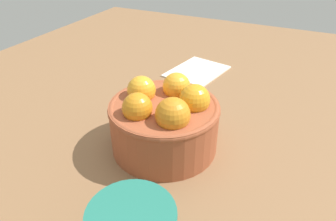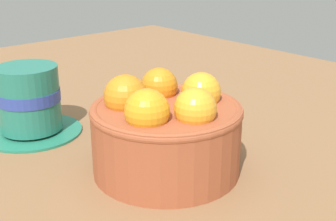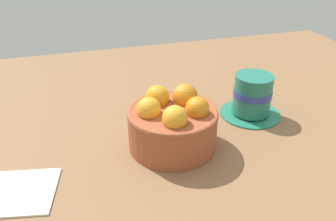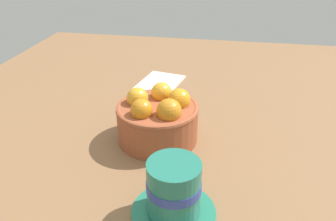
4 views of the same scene
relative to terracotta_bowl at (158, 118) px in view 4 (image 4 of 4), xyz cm
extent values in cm
cube|color=brown|center=(0.02, 0.04, -6.22)|extent=(133.07, 106.37, 3.52)
cylinder|color=#9E4C2D|center=(0.02, 0.04, -1.02)|extent=(14.71, 14.71, 6.87)
torus|color=#9E4C2D|center=(0.02, 0.04, 2.01)|extent=(14.91, 14.91, 1.00)
sphere|color=orange|center=(-2.97, -2.59, 3.25)|extent=(4.32, 4.32, 4.32)
sphere|color=orange|center=(1.59, -3.61, 3.25)|extent=(4.11, 4.11, 4.11)
sphere|color=gold|center=(3.97, 0.41, 3.25)|extent=(3.91, 3.91, 3.91)
sphere|color=gold|center=(0.89, 3.92, 3.25)|extent=(3.98, 3.98, 3.98)
sphere|color=orange|center=(-3.40, 2.07, 3.25)|extent=(3.85, 3.85, 3.85)
cylinder|color=#24775C|center=(-17.89, -5.87, -4.16)|extent=(11.79, 11.79, 0.60)
cylinder|color=#237260|center=(-17.89, -5.87, -0.01)|extent=(7.25, 7.25, 7.70)
cylinder|color=#2D4299|center=(-17.89, -5.87, 0.33)|extent=(7.41, 7.41, 1.39)
cube|color=white|center=(25.56, 4.77, -4.16)|extent=(14.40, 11.94, 0.60)
camera|label=1|loc=(-30.92, -15.27, 23.02)|focal=32.64mm
camera|label=2|loc=(31.09, -27.09, 17.38)|focal=48.64mm
camera|label=3|loc=(14.77, 46.73, 29.53)|focal=37.11mm
camera|label=4|loc=(-51.67, -11.14, 30.05)|focal=35.76mm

